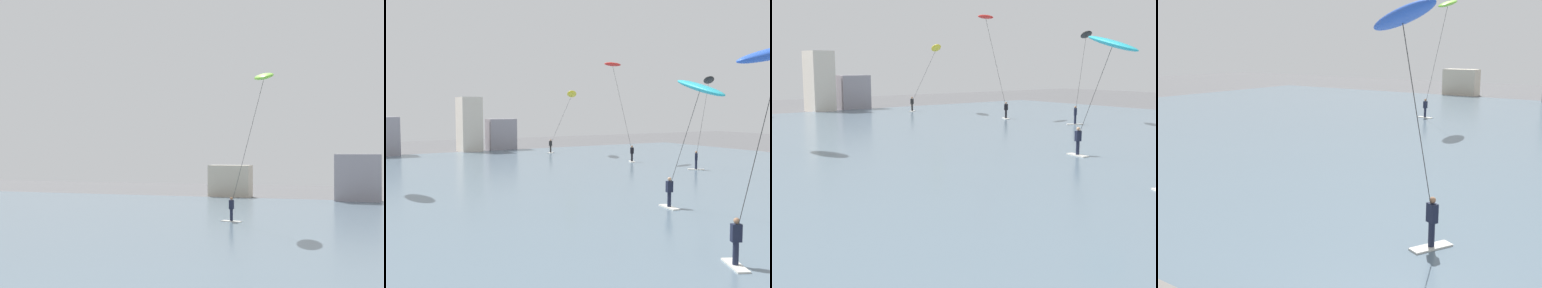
{
  "view_description": "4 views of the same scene",
  "coord_description": "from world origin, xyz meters",
  "views": [
    {
      "loc": [
        2.78,
        -1.59,
        4.78
      ],
      "look_at": [
        -2.11,
        12.56,
        4.97
      ],
      "focal_mm": 54.7,
      "sensor_mm": 36.0,
      "label": 1
    },
    {
      "loc": [
        -6.17,
        0.95,
        5.32
      ],
      "look_at": [
        0.22,
        11.97,
        4.35
      ],
      "focal_mm": 41.79,
      "sensor_mm": 36.0,
      "label": 2
    },
    {
      "loc": [
        -13.32,
        0.03,
        5.21
      ],
      "look_at": [
        -3.33,
        12.71,
        2.75
      ],
      "focal_mm": 48.0,
      "sensor_mm": 36.0,
      "label": 3
    },
    {
      "loc": [
        11.95,
        -2.06,
        6.22
      ],
      "look_at": [
        1.1,
        13.0,
        2.51
      ],
      "focal_mm": 45.75,
      "sensor_mm": 36.0,
      "label": 4
    }
  ],
  "objects": [
    {
      "name": "water_bay",
      "position": [
        0.0,
        30.07,
        0.05
      ],
      "size": [
        84.0,
        52.0,
        0.1
      ],
      "primitive_type": "cube",
      "color": "slate",
      "rests_on": "ground"
    },
    {
      "name": "far_shore_buildings",
      "position": [
        3.67,
        56.86,
        2.51
      ],
      "size": [
        32.06,
        4.16,
        6.92
      ],
      "color": "beige",
      "rests_on": "ground"
    },
    {
      "name": "kitesurfer_cyan",
      "position": [
        9.83,
        16.94,
        5.97
      ],
      "size": [
        1.74,
        4.65,
        6.97
      ],
      "color": "silver",
      "rests_on": "water_bay"
    },
    {
      "name": "kitesurfer_yellow",
      "position": [
        19.2,
        46.63,
        6.58
      ],
      "size": [
        3.3,
        5.29,
        7.6
      ],
      "color": "silver",
      "rests_on": "water_bay"
    },
    {
      "name": "kitesurfer_red",
      "position": [
        19.77,
        38.18,
        8.52
      ],
      "size": [
        3.11,
        3.08,
        10.0
      ],
      "color": "silver",
      "rests_on": "water_bay"
    },
    {
      "name": "kitesurfer_black",
      "position": [
        24.31,
        30.2,
        7.2
      ],
      "size": [
        4.42,
        3.06,
        8.34
      ],
      "color": "silver",
      "rests_on": "water_bay"
    }
  ]
}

